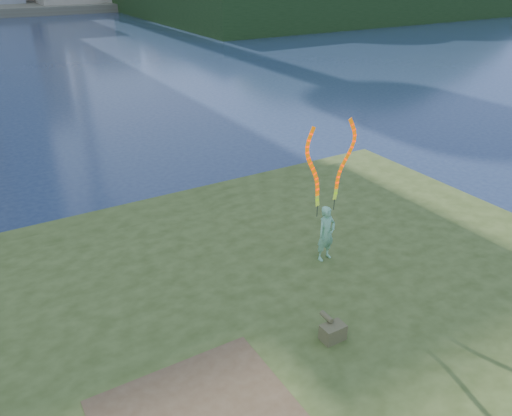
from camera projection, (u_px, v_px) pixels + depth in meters
ground at (230, 313)px, 11.94m from camera, size 320.00×320.00×0.00m
grassy_knoll at (284, 362)px, 10.03m from camera, size 20.00×18.00×0.80m
wooded_hill at (373, 7)px, 85.17m from camera, size 78.00×50.00×63.00m
woman_with_ribbons at (327, 206)px, 12.02m from camera, size 1.96×0.44×3.85m
canvas_bag at (332, 331)px, 9.89m from camera, size 0.48×0.55×0.46m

